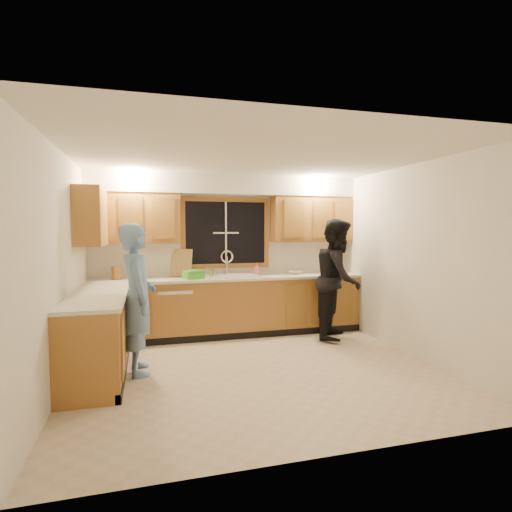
{
  "coord_description": "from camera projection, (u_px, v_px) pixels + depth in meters",
  "views": [
    {
      "loc": [
        -1.22,
        -4.48,
        1.68
      ],
      "look_at": [
        0.17,
        0.65,
        1.3
      ],
      "focal_mm": 28.0,
      "sensor_mm": 36.0,
      "label": 1
    }
  ],
  "objects": [
    {
      "name": "ceiling",
      "position": [
        256.0,
        156.0,
        4.58
      ],
      "size": [
        4.2,
        4.2,
        0.0
      ],
      "primitive_type": "plane",
      "rotation": [
        3.14,
        0.0,
        0.0
      ],
      "color": "white"
    },
    {
      "name": "man",
      "position": [
        138.0,
        299.0,
        4.58
      ],
      "size": [
        0.48,
        0.67,
        1.73
      ],
      "primitive_type": "imported",
      "rotation": [
        0.0,
        0.0,
        1.68
      ],
      "color": "#6991C6",
      "rests_on": "floor"
    },
    {
      "name": "countertop_left",
      "position": [
        98.0,
        296.0,
        4.56
      ],
      "size": [
        0.63,
        1.9,
        0.04
      ],
      "primitive_type": "cube",
      "color": "beige",
      "rests_on": "base_cabinets_left"
    },
    {
      "name": "upper_cabinets_return",
      "position": [
        91.0,
        217.0,
        5.2
      ],
      "size": [
        0.33,
        0.9,
        0.75
      ],
      "primitive_type": "cube",
      "color": "#AD7232",
      "rests_on": "wall_left"
    },
    {
      "name": "cutting_board",
      "position": [
        182.0,
        263.0,
        6.24
      ],
      "size": [
        0.34,
        0.23,
        0.43
      ],
      "primitive_type": "cube",
      "rotation": [
        -0.21,
        0.0,
        -0.42
      ],
      "color": "tan",
      "rests_on": "countertop_back"
    },
    {
      "name": "wall_back",
      "position": [
        226.0,
        254.0,
        6.49
      ],
      "size": [
        4.2,
        0.0,
        4.2
      ],
      "primitive_type": "plane",
      "rotation": [
        1.57,
        0.0,
        0.0
      ],
      "color": "white",
      "rests_on": "ground"
    },
    {
      "name": "bowl",
      "position": [
        295.0,
        272.0,
        6.58
      ],
      "size": [
        0.28,
        0.28,
        0.06
      ],
      "primitive_type": "imported",
      "rotation": [
        0.0,
        0.0,
        -0.25
      ],
      "color": "silver",
      "rests_on": "countertop_back"
    },
    {
      "name": "sink",
      "position": [
        230.0,
        280.0,
        6.24
      ],
      "size": [
        0.86,
        0.52,
        0.57
      ],
      "color": "white",
      "rests_on": "countertop_back"
    },
    {
      "name": "can_left",
      "position": [
        215.0,
        274.0,
        6.01
      ],
      "size": [
        0.07,
        0.07,
        0.12
      ],
      "primitive_type": "cylinder",
      "rotation": [
        0.0,
        0.0,
        -0.09
      ],
      "color": "beige",
      "rests_on": "countertop_back"
    },
    {
      "name": "base_cabinets_left",
      "position": [
        98.0,
        336.0,
        4.59
      ],
      "size": [
        0.6,
        1.9,
        0.88
      ],
      "primitive_type": "cube",
      "color": "#AD7232",
      "rests_on": "ground"
    },
    {
      "name": "stove",
      "position": [
        91.0,
        349.0,
        4.04
      ],
      "size": [
        0.58,
        0.75,
        0.9
      ],
      "primitive_type": "cube",
      "color": "white",
      "rests_on": "floor"
    },
    {
      "name": "dishwasher",
      "position": [
        175.0,
        312.0,
        6.03
      ],
      "size": [
        0.6,
        0.56,
        0.82
      ],
      "primitive_type": "cube",
      "color": "white",
      "rests_on": "floor"
    },
    {
      "name": "woman",
      "position": [
        338.0,
        279.0,
        6.08
      ],
      "size": [
        1.07,
        1.12,
        1.82
      ],
      "primitive_type": "imported",
      "rotation": [
        0.0,
        0.0,
        0.97
      ],
      "color": "black",
      "rests_on": "floor"
    },
    {
      "name": "base_cabinets_back",
      "position": [
        230.0,
        307.0,
        6.26
      ],
      "size": [
        4.2,
        0.6,
        0.88
      ],
      "primitive_type": "cube",
      "color": "#AD7232",
      "rests_on": "ground"
    },
    {
      "name": "countertop_back",
      "position": [
        230.0,
        278.0,
        6.21
      ],
      "size": [
        4.2,
        0.63,
        0.04
      ],
      "primitive_type": "cube",
      "color": "beige",
      "rests_on": "base_cabinets_back"
    },
    {
      "name": "upper_cabinets_right",
      "position": [
        311.0,
        219.0,
        6.67
      ],
      "size": [
        1.35,
        0.33,
        0.75
      ],
      "primitive_type": "cube",
      "color": "#AD7232",
      "rests_on": "wall_back"
    },
    {
      "name": "window_frame",
      "position": [
        226.0,
        233.0,
        6.46
      ],
      "size": [
        1.44,
        0.03,
        1.14
      ],
      "color": "black",
      "rests_on": "wall_back"
    },
    {
      "name": "upper_cabinets_left",
      "position": [
        133.0,
        218.0,
        5.92
      ],
      "size": [
        1.35,
        0.33,
        0.75
      ],
      "primitive_type": "cube",
      "color": "#AD7232",
      "rests_on": "wall_back"
    },
    {
      "name": "floor",
      "position": [
        256.0,
        369.0,
        4.75
      ],
      "size": [
        4.2,
        4.2,
        0.0
      ],
      "primitive_type": "plane",
      "color": "beige",
      "rests_on": "ground"
    },
    {
      "name": "soffit",
      "position": [
        228.0,
        185.0,
        6.25
      ],
      "size": [
        4.2,
        0.35,
        0.3
      ],
      "primitive_type": "cube",
      "color": "white",
      "rests_on": "wall_back"
    },
    {
      "name": "dish_crate",
      "position": [
        193.0,
        275.0,
        5.95
      ],
      "size": [
        0.33,
        0.32,
        0.13
      ],
      "primitive_type": "cube",
      "rotation": [
        0.0,
        0.0,
        0.26
      ],
      "color": "green",
      "rests_on": "countertop_back"
    },
    {
      "name": "wall_right",
      "position": [
        411.0,
        261.0,
        5.21
      ],
      "size": [
        0.0,
        3.8,
        3.8
      ],
      "primitive_type": "plane",
      "rotation": [
        1.57,
        0.0,
        -1.57
      ],
      "color": "white",
      "rests_on": "ground"
    },
    {
      "name": "soap_bottle",
      "position": [
        257.0,
        269.0,
        6.46
      ],
      "size": [
        0.11,
        0.11,
        0.19
      ],
      "primitive_type": "imported",
      "rotation": [
        0.0,
        0.0,
        -0.29
      ],
      "color": "#FF618B",
      "rests_on": "countertop_back"
    },
    {
      "name": "can_right",
      "position": [
        212.0,
        274.0,
        6.06
      ],
      "size": [
        0.08,
        0.08,
        0.13
      ],
      "primitive_type": "cylinder",
      "rotation": [
        0.0,
        0.0,
        0.15
      ],
      "color": "beige",
      "rests_on": "countertop_back"
    },
    {
      "name": "wall_left",
      "position": [
        60.0,
        269.0,
        4.12
      ],
      "size": [
        0.0,
        3.8,
        3.8
      ],
      "primitive_type": "plane",
      "rotation": [
        1.57,
        0.0,
        1.57
      ],
      "color": "white",
      "rests_on": "ground"
    },
    {
      "name": "knife_block",
      "position": [
        116.0,
        273.0,
        5.86
      ],
      "size": [
        0.14,
        0.13,
        0.2
      ],
      "primitive_type": "cube",
      "rotation": [
        0.0,
        0.0,
        0.58
      ],
      "color": "olive",
      "rests_on": "countertop_back"
    }
  ]
}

